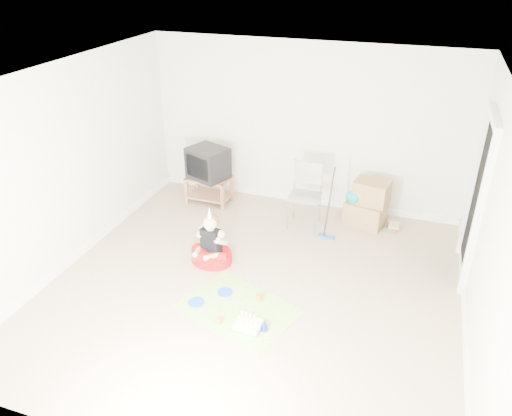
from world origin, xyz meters
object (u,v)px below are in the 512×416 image
(folding_chair, at_px, (305,197))
(seated_woman, at_px, (211,250))
(tv_stand, at_px, (209,187))
(crt_tv, at_px, (208,163))
(cardboard_boxes, at_px, (367,204))
(birthday_cake, at_px, (249,325))

(folding_chair, height_order, seated_woman, folding_chair)
(tv_stand, distance_m, folding_chair, 1.71)
(tv_stand, xyz_separation_m, crt_tv, (0.00, -0.00, 0.43))
(crt_tv, relative_size, folding_chair, 0.59)
(tv_stand, distance_m, cardboard_boxes, 2.57)
(seated_woman, bearing_deg, birthday_cake, -49.98)
(birthday_cake, bearing_deg, seated_woman, 130.02)
(crt_tv, relative_size, seated_woman, 0.72)
(cardboard_boxes, xyz_separation_m, birthday_cake, (-0.90, -2.80, -0.31))
(crt_tv, xyz_separation_m, folding_chair, (1.67, -0.26, -0.21))
(tv_stand, relative_size, folding_chair, 0.72)
(crt_tv, height_order, seated_woman, crt_tv)
(folding_chair, relative_size, cardboard_boxes, 1.38)
(crt_tv, xyz_separation_m, cardboard_boxes, (2.56, 0.08, -0.35))
(crt_tv, xyz_separation_m, seated_woman, (0.74, -1.62, -0.52))
(folding_chair, height_order, birthday_cake, folding_chair)
(tv_stand, distance_m, seated_woman, 1.79)
(crt_tv, height_order, folding_chair, folding_chair)
(cardboard_boxes, bearing_deg, birthday_cake, -107.82)
(folding_chair, bearing_deg, seated_woman, -124.32)
(birthday_cake, bearing_deg, cardboard_boxes, 72.18)
(tv_stand, bearing_deg, crt_tv, -45.00)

